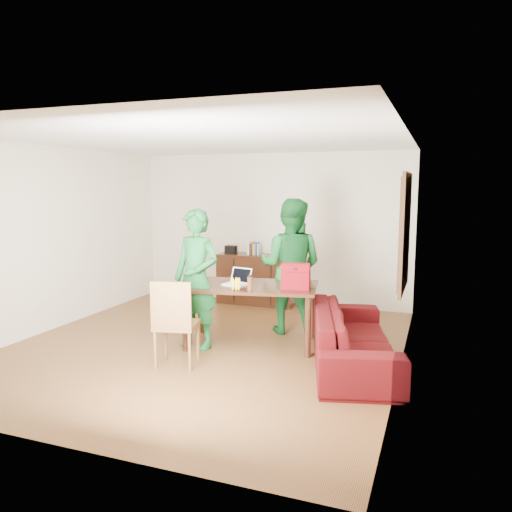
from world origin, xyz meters
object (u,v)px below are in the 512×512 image
at_px(table, 251,292).
at_px(bottle, 250,283).
at_px(red_bag, 296,279).
at_px(person_far, 291,266).
at_px(sofa, 353,337).
at_px(person_near, 196,279).
at_px(laptop, 235,282).
at_px(chair, 177,340).

height_order(table, bottle, bottle).
bearing_deg(table, red_bag, -14.70).
relative_size(person_far, red_bag, 5.43).
distance_m(bottle, red_bag, 0.59).
bearing_deg(bottle, sofa, 2.09).
xyz_separation_m(bottle, sofa, (1.30, 0.05, -0.58)).
distance_m(table, person_near, 0.75).
distance_m(person_near, laptop, 0.52).
relative_size(chair, bottle, 5.39).
bearing_deg(person_far, person_near, 48.47).
distance_m(table, laptop, 0.26).
height_order(chair, bottle, chair).
bearing_deg(chair, person_near, 84.08).
bearing_deg(sofa, laptop, 68.42).
xyz_separation_m(person_far, laptop, (-0.52, -0.84, -0.11)).
height_order(chair, person_far, person_far).
distance_m(table, red_bag, 0.68).
xyz_separation_m(chair, red_bag, (1.18, 1.01, 0.64)).
height_order(table, sofa, table).
distance_m(laptop, bottle, 0.38).
height_order(chair, laptop, chair).
distance_m(person_far, bottle, 1.10).
bearing_deg(red_bag, bottle, -159.57).
height_order(bottle, sofa, bottle).
bearing_deg(laptop, person_far, 70.92).
xyz_separation_m(person_far, sofa, (1.08, -1.02, -0.64)).
xyz_separation_m(person_near, laptop, (0.45, 0.26, -0.06)).
xyz_separation_m(person_near, sofa, (2.05, 0.07, -0.58)).
bearing_deg(red_bag, chair, -147.90).
distance_m(table, bottle, 0.40).
xyz_separation_m(person_near, red_bag, (1.26, 0.31, 0.03)).
height_order(person_far, red_bag, person_far).
bearing_deg(laptop, person_near, -137.26).
relative_size(chair, sofa, 0.46).
relative_size(person_far, bottle, 10.02).
bearing_deg(person_far, laptop, 58.06).
distance_m(person_far, laptop, 0.99).
bearing_deg(person_near, bottle, 11.75).
bearing_deg(chair, bottle, 34.87).
xyz_separation_m(table, person_near, (-0.63, -0.35, 0.21)).
relative_size(laptop, sofa, 0.15).
height_order(laptop, sofa, laptop).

